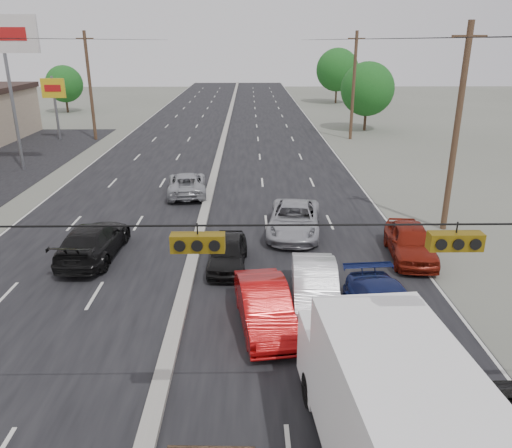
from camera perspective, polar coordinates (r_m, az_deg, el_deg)
The scene contains 20 objects.
road_surface at distance 40.05m, azimuth -4.41°, elevation 7.01°, with size 20.00×160.00×0.02m, color black.
center_median at distance 40.03m, azimuth -4.42°, elevation 7.15°, with size 0.50×160.00×0.20m, color gray.
utility_pole_left_c at distance 51.32m, azimuth -18.44°, elevation 14.76°, with size 1.60×0.30×10.00m.
utility_pole_right_b at distance 26.24m, azimuth 21.95°, elevation 10.01°, with size 1.60×0.30×10.00m.
utility_pole_right_c at distance 50.09m, azimuth 11.09°, elevation 15.28°, with size 1.60×0.30×10.00m.
traffic_signals at distance 9.69m, azimuth -7.26°, elevation -1.88°, with size 25.00×0.30×0.54m.
pole_sign_billboard at distance 40.65m, azimuth -26.93°, elevation 17.83°, with size 5.00×0.25×11.00m.
pole_sign_far at distance 52.51m, azimuth -22.10°, elevation 13.66°, with size 2.20×0.25×6.00m.
tree_left_far at distance 73.34m, azimuth -21.06°, elevation 14.72°, with size 4.80×4.80×6.12m.
tree_right_mid at distance 55.56m, azimuth 12.61°, elevation 14.82°, with size 5.60×5.60×7.14m.
tree_right_far at distance 80.18m, azimuth 9.28°, elevation 17.00°, with size 6.40×6.40×8.16m.
box_truck at distance 11.51m, azimuth 14.50°, elevation -19.80°, with size 3.00×7.19×3.56m.
red_sedan at distance 16.89m, azimuth 1.01°, elevation -9.45°, with size 1.60×4.57×1.51m, color #A70A0B.
queue_car_a at distance 21.19m, azimuth -3.26°, elevation -3.31°, with size 1.57×3.91×1.33m, color black.
queue_car_b at distance 18.35m, azimuth 6.74°, elevation -7.05°, with size 1.59×4.56×1.50m, color silver.
queue_car_c at distance 24.87m, azimuth 4.38°, elevation 0.50°, with size 2.48×5.38×1.49m, color #9FA0A6.
queue_car_d at distance 16.87m, azimuth 15.02°, elevation -10.21°, with size 2.15×5.29×1.54m, color #0F194D.
queue_car_e at distance 23.02m, azimuth 17.22°, elevation -1.98°, with size 1.82×4.53×1.54m, color maroon.
oncoming_near at distance 23.21m, azimuth -18.10°, elevation -1.88°, with size 2.17×5.34×1.55m, color black.
oncoming_far at distance 31.58m, azimuth -7.91°, elevation 4.56°, with size 2.30×4.99×1.39m, color #989A9F.
Camera 1 is at (2.49, -8.92, 9.11)m, focal length 35.00 mm.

